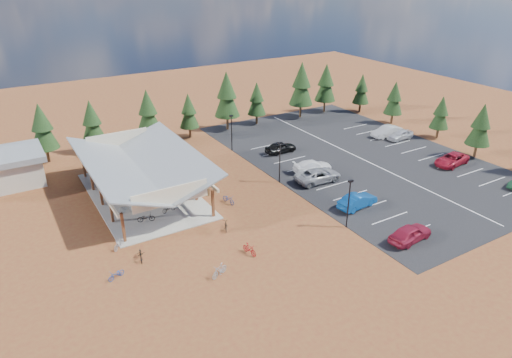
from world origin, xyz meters
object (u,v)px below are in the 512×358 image
(bike_3, at_px, (104,180))
(bike_8, at_px, (141,254))
(bike_14, at_px, (229,199))
(bike_13, at_px, (219,270))
(trash_bin_1, at_px, (196,181))
(bike_5, at_px, (171,200))
(car_6, at_px, (452,160))
(bike_6, at_px, (149,175))
(bike_10, at_px, (116,274))
(bike_pavilion, at_px, (140,164))
(bike_4, at_px, (169,208))
(car_4, at_px, (281,147))
(bike_11, at_px, (249,249))
(lamp_post_2, at_px, (232,130))
(bike_12, at_px, (226,226))
(bike_15, at_px, (195,179))
(bike_1, at_px, (127,207))
(car_3, at_px, (313,166))
(car_9, at_px, (387,131))
(car_0, at_px, (410,233))
(trash_bin_0, at_px, (207,192))
(car_2, at_px, (318,175))
(bike_0, at_px, (146,218))
(car_8, at_px, (400,135))
(bike_9, at_px, (119,244))
(lamp_post_1, at_px, (280,159))
(bike_2, at_px, (121,190))
(bike_7, at_px, (135,167))
(lamp_post_0, at_px, (349,201))

(bike_3, xyz_separation_m, bike_8, (-1.08, -16.96, -0.10))
(bike_14, bearing_deg, bike_13, -132.65)
(trash_bin_1, distance_m, bike_5, 5.59)
(trash_bin_1, height_order, car_6, car_6)
(trash_bin_1, distance_m, bike_8, 15.41)
(bike_6, xyz_separation_m, bike_10, (-8.69, -17.22, -0.15))
(bike_pavilion, height_order, trash_bin_1, bike_pavilion)
(bike_4, xyz_separation_m, car_4, (19.40, 8.06, 0.28))
(bike_8, bearing_deg, bike_11, -13.38)
(lamp_post_2, bearing_deg, bike_12, -119.79)
(bike_15, bearing_deg, bike_1, 84.79)
(trash_bin_1, relative_size, bike_8, 0.48)
(car_3, height_order, car_9, car_9)
(bike_8, distance_m, car_0, 24.75)
(bike_5, relative_size, bike_12, 1.09)
(trash_bin_0, distance_m, bike_12, 7.82)
(bike_1, xyz_separation_m, car_2, (21.79, -4.32, 0.20))
(car_9, bearing_deg, trash_bin_0, -82.48)
(bike_0, relative_size, bike_5, 0.98)
(bike_11, relative_size, car_8, 0.40)
(trash_bin_1, bearing_deg, bike_12, -98.53)
(bike_6, bearing_deg, car_8, -100.88)
(bike_9, xyz_separation_m, car_9, (43.11, 9.26, 0.36))
(lamp_post_1, distance_m, bike_2, 18.47)
(bike_4, bearing_deg, car_0, -145.32)
(bike_7, relative_size, car_9, 0.34)
(car_2, bearing_deg, car_0, -179.83)
(bike_12, relative_size, bike_13, 0.87)
(bike_2, bearing_deg, bike_12, -146.35)
(bike_12, relative_size, bike_14, 0.86)
(bike_6, bearing_deg, bike_11, -174.88)
(car_6, bearing_deg, bike_2, -116.61)
(trash_bin_0, relative_size, car_4, 0.20)
(lamp_post_2, relative_size, bike_1, 2.89)
(trash_bin_0, relative_size, bike_5, 0.51)
(lamp_post_2, height_order, car_2, lamp_post_2)
(lamp_post_0, height_order, bike_1, lamp_post_0)
(bike_0, height_order, bike_2, bike_2)
(lamp_post_1, height_order, bike_5, lamp_post_1)
(bike_0, relative_size, bike_4, 1.07)
(lamp_post_0, bearing_deg, car_8, 32.67)
(bike_7, height_order, car_4, car_4)
(bike_4, bearing_deg, bike_12, -161.28)
(bike_5, height_order, bike_15, bike_5)
(bike_7, bearing_deg, bike_pavilion, 165.33)
(bike_12, height_order, bike_15, bike_15)
(lamp_post_1, xyz_separation_m, car_3, (5.28, 0.46, -2.22))
(bike_8, distance_m, car_4, 28.67)
(bike_8, bearing_deg, bike_15, 61.29)
(car_2, bearing_deg, lamp_post_2, 18.55)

